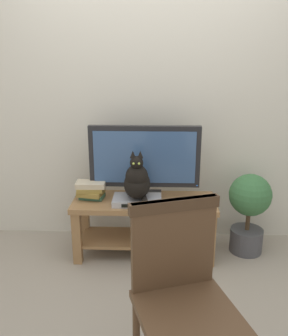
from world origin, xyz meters
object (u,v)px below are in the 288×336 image
object	(u,v)px
tv	(145,159)
wooden_chair	(181,286)
media_box	(137,200)
book_stack	(91,190)
cat	(137,181)
potted_plant	(249,208)
tv_stand	(144,217)

from	to	relation	value
tv	wooden_chair	distance (m)	1.35
media_box	book_stack	size ratio (longest dim) A/B	1.60
cat	potted_plant	bearing A→B (deg)	9.36
tv_stand	tv	distance (m)	0.49
tv	book_stack	world-z (taller)	tv
tv	potted_plant	distance (m)	0.97
book_stack	potted_plant	xyz separation A→B (m)	(1.32, 0.05, -0.16)
cat	book_stack	distance (m)	0.42
media_box	cat	size ratio (longest dim) A/B	0.97
book_stack	potted_plant	world-z (taller)	potted_plant
tv	potted_plant	size ratio (longest dim) A/B	1.29
tv_stand	book_stack	distance (m)	0.50
tv_stand	tv	size ratio (longest dim) A/B	1.30
wooden_chair	book_stack	world-z (taller)	wooden_chair
tv_stand	wooden_chair	bearing A→B (deg)	-79.47
tv_stand	book_stack	bearing A→B (deg)	177.33
tv	cat	distance (m)	0.21
media_box	book_stack	world-z (taller)	book_stack
media_box	wooden_chair	bearing A→B (deg)	-76.35
tv_stand	media_box	xyz separation A→B (m)	(-0.05, -0.07, 0.18)
tv	cat	xyz separation A→B (m)	(-0.05, -0.15, -0.13)
cat	wooden_chair	world-z (taller)	wooden_chair
media_box	wooden_chair	xyz separation A→B (m)	(0.28, -1.17, 0.04)
cat	wooden_chair	size ratio (longest dim) A/B	0.41
tv_stand	wooden_chair	size ratio (longest dim) A/B	1.21
media_box	potted_plant	distance (m)	0.95
cat	potted_plant	world-z (taller)	cat
tv_stand	tv	world-z (taller)	tv
tv	book_stack	xyz separation A→B (m)	(-0.44, -0.05, -0.25)
potted_plant	media_box	bearing A→B (deg)	-171.57
cat	book_stack	size ratio (longest dim) A/B	1.65
media_box	potted_plant	xyz separation A→B (m)	(0.93, 0.14, -0.11)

